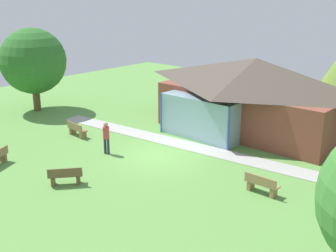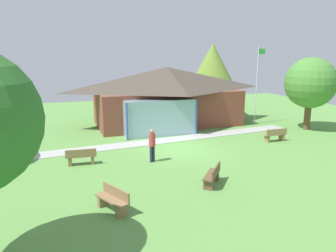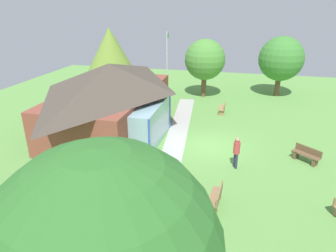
# 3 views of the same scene
# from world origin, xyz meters

# --- Properties ---
(ground_plane) EXTENTS (44.00, 44.00, 0.00)m
(ground_plane) POSITION_xyz_m (0.00, 0.00, 0.00)
(ground_plane) COLOR #609947
(pavilion) EXTENTS (11.78, 7.21, 4.48)m
(pavilion) POSITION_xyz_m (1.42, 6.76, 2.33)
(pavilion) COLOR brown
(pavilion) RESTS_ON ground_plane
(footpath) EXTENTS (18.59, 3.04, 0.03)m
(footpath) POSITION_xyz_m (0.00, 2.10, 0.01)
(footpath) COLOR #ADADA8
(footpath) RESTS_ON ground_plane
(flagpole) EXTENTS (0.64, 0.08, 6.01)m
(flagpole) POSITION_xyz_m (8.14, 4.60, 3.30)
(flagpole) COLOR silver
(flagpole) RESTS_ON ground_plane
(bench_front_left) EXTENTS (1.05, 1.54, 0.84)m
(bench_front_left) POSITION_xyz_m (-5.06, -6.32, 0.40)
(bench_front_left) COLOR olive
(bench_front_left) RESTS_ON ground_plane
(bench_front_center) EXTENTS (1.29, 1.44, 0.84)m
(bench_front_center) POSITION_xyz_m (-0.67, -5.39, 0.40)
(bench_front_center) COLOR brown
(bench_front_center) RESTS_ON ground_plane
(bench_mid_left) EXTENTS (1.53, 0.56, 0.84)m
(bench_mid_left) POSITION_xyz_m (-5.74, -0.93, 0.40)
(bench_mid_left) COLOR olive
(bench_mid_left) RESTS_ON ground_plane
(bench_mid_right) EXTENTS (1.50, 0.45, 0.84)m
(bench_mid_right) POSITION_xyz_m (6.28, -0.40, 0.40)
(bench_mid_right) COLOR #9E7A51
(bench_mid_right) RESTS_ON ground_plane
(visitor_strolling_lawn) EXTENTS (0.34, 0.34, 1.74)m
(visitor_strolling_lawn) POSITION_xyz_m (-2.23, -1.64, 1.02)
(visitor_strolling_lawn) COLOR #2D3347
(visitor_strolling_lawn) RESTS_ON ground_plane
(tree_behind_pavilion_right) EXTENTS (4.45, 4.45, 6.38)m
(tree_behind_pavilion_right) POSITION_xyz_m (6.45, 8.96, 4.35)
(tree_behind_pavilion_right) COLOR brown
(tree_behind_pavilion_right) RESTS_ON ground_plane
(tree_east_hedge) EXTENTS (3.65, 3.65, 5.25)m
(tree_east_hedge) POSITION_xyz_m (10.65, 1.69, 3.41)
(tree_east_hedge) COLOR brown
(tree_east_hedge) RESTS_ON ground_plane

